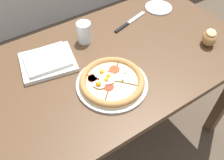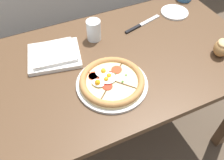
{
  "view_description": "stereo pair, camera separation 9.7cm",
  "coord_description": "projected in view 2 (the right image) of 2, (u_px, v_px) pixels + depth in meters",
  "views": [
    {
      "loc": [
        -0.43,
        -0.67,
        1.51
      ],
      "look_at": [
        -0.08,
        -0.13,
        0.78
      ],
      "focal_mm": 38.0,
      "sensor_mm": 36.0,
      "label": 1
    },
    {
      "loc": [
        -0.35,
        -0.72,
        1.51
      ],
      "look_at": [
        -0.08,
        -0.13,
        0.78
      ],
      "focal_mm": 38.0,
      "sensor_mm": 36.0,
      "label": 2
    }
  ],
  "objects": [
    {
      "name": "water_glass",
      "position": [
        94.0,
        31.0,
        1.16
      ],
      "size": [
        0.07,
        0.07,
        0.1
      ],
      "color": "white",
      "rests_on": "dining_table"
    },
    {
      "name": "side_saucer",
      "position": [
        175.0,
        12.0,
        1.35
      ],
      "size": [
        0.15,
        0.15,
        0.01
      ],
      "color": "white",
      "rests_on": "dining_table"
    },
    {
      "name": "napkin_folded",
      "position": [
        54.0,
        55.0,
        1.1
      ],
      "size": [
        0.27,
        0.24,
        0.04
      ],
      "rotation": [
        0.0,
        0.0,
        -0.2
      ],
      "color": "silver",
      "rests_on": "dining_table"
    },
    {
      "name": "knife_main",
      "position": [
        142.0,
        24.0,
        1.27
      ],
      "size": [
        0.24,
        0.08,
        0.01
      ],
      "rotation": [
        0.0,
        0.0,
        0.26
      ],
      "color": "silver",
      "rests_on": "dining_table"
    },
    {
      "name": "ground_plane",
      "position": [
        114.0,
        137.0,
        1.66
      ],
      "size": [
        12.0,
        12.0,
        0.0
      ],
      "primitive_type": "plane",
      "color": "brown"
    },
    {
      "name": "bread_piece_near",
      "position": [
        221.0,
        47.0,
        1.09
      ],
      "size": [
        0.11,
        0.11,
        0.08
      ],
      "rotation": [
        0.0,
        0.0,
        0.8
      ],
      "color": "#B27F47",
      "rests_on": "dining_table"
    },
    {
      "name": "pizza",
      "position": [
        112.0,
        81.0,
        0.98
      ],
      "size": [
        0.3,
        0.3,
        0.05
      ],
      "color": "white",
      "rests_on": "dining_table"
    },
    {
      "name": "dining_table",
      "position": [
        115.0,
        75.0,
        1.18
      ],
      "size": [
        1.36,
        0.75,
        0.75
      ],
      "color": "#513823",
      "rests_on": "ground_plane"
    }
  ]
}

